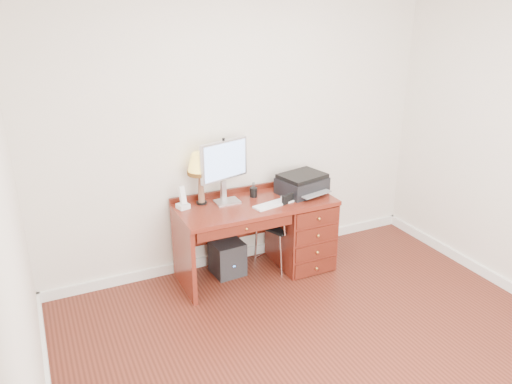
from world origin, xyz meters
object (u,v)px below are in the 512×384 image
desk (285,228)px  phone (183,202)px  monitor (225,164)px  leg_lamp (200,167)px  printer (302,184)px  equipment_box (227,258)px  chair (283,220)px

desk → phone: bearing=171.5°
monitor → phone: (-0.42, 0.01, -0.31)m
leg_lamp → phone: size_ratio=2.32×
printer → equipment_box: size_ratio=1.50×
monitor → phone: size_ratio=2.80×
desk → phone: (-0.98, 0.15, 0.40)m
desk → equipment_box: desk is taller
chair → equipment_box: chair is taller
monitor → equipment_box: monitor is taller
printer → leg_lamp: leg_lamp is taller
desk → phone: 1.07m
phone → chair: phone is taller
chair → desk: bearing=-10.9°
desk → monitor: size_ratio=2.52×
monitor → chair: monitor is taller
leg_lamp → chair: 0.99m
printer → equipment_box: (-0.78, 0.07, -0.68)m
leg_lamp → equipment_box: bearing=-23.0°
monitor → leg_lamp: bearing=151.4°
printer → chair: 0.41m
leg_lamp → monitor: bearing=-11.4°
desk → equipment_box: (-0.58, 0.10, -0.24)m
monitor → equipment_box: bearing=-127.9°
leg_lamp → chair: bearing=-14.0°
printer → chair: printer is taller
monitor → chair: 0.83m
equipment_box → monitor: bearing=65.2°
printer → phone: phone is taller
monitor → chair: (0.54, -0.14, -0.62)m
chair → leg_lamp: bearing=144.6°
printer → phone: bearing=160.8°
leg_lamp → equipment_box: leg_lamp is taller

